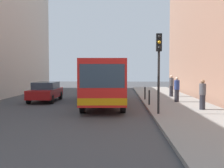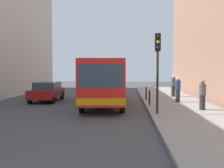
# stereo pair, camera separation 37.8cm
# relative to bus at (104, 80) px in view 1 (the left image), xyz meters

# --- Properties ---
(ground_plane) EXTENTS (80.00, 80.00, 0.00)m
(ground_plane) POSITION_rel_bus_xyz_m (-0.40, -2.50, -1.73)
(ground_plane) COLOR #424244
(sidewalk) EXTENTS (4.40, 40.00, 0.15)m
(sidewalk) POSITION_rel_bus_xyz_m (5.00, -2.50, -1.65)
(sidewalk) COLOR gray
(sidewalk) RESTS_ON ground
(bus) EXTENTS (3.06, 11.13, 3.00)m
(bus) POSITION_rel_bus_xyz_m (0.00, 0.00, 0.00)
(bus) COLOR red
(bus) RESTS_ON ground
(car_beside_bus) EXTENTS (1.91, 4.42, 1.48)m
(car_beside_bus) POSITION_rel_bus_xyz_m (-4.50, 1.46, -0.94)
(car_beside_bus) COLOR maroon
(car_beside_bus) RESTS_ON ground
(traffic_light) EXTENTS (0.28, 0.33, 4.10)m
(traffic_light) POSITION_rel_bus_xyz_m (3.15, -5.15, 1.28)
(traffic_light) COLOR black
(traffic_light) RESTS_ON sidewalk
(bollard_near) EXTENTS (0.11, 0.11, 0.95)m
(bollard_near) POSITION_rel_bus_xyz_m (3.05, -1.49, -1.10)
(bollard_near) COLOR black
(bollard_near) RESTS_ON sidewalk
(bollard_mid) EXTENTS (0.11, 0.11, 0.95)m
(bollard_mid) POSITION_rel_bus_xyz_m (3.05, 1.70, -1.10)
(bollard_mid) COLOR black
(bollard_mid) RESTS_ON sidewalk
(pedestrian_near_signal) EXTENTS (0.38, 0.38, 1.71)m
(pedestrian_near_signal) POSITION_rel_bus_xyz_m (5.85, -3.58, -0.72)
(pedestrian_near_signal) COLOR #26262D
(pedestrian_near_signal) RESTS_ON sidewalk
(pedestrian_mid_sidewalk) EXTENTS (0.38, 0.38, 1.76)m
(pedestrian_mid_sidewalk) POSITION_rel_bus_xyz_m (5.16, 0.24, -0.69)
(pedestrian_mid_sidewalk) COLOR #26262D
(pedestrian_mid_sidewalk) RESTS_ON sidewalk
(pedestrian_far_sidewalk) EXTENTS (0.38, 0.38, 1.82)m
(pedestrian_far_sidewalk) POSITION_rel_bus_xyz_m (5.49, 4.19, -0.66)
(pedestrian_far_sidewalk) COLOR #26262D
(pedestrian_far_sidewalk) RESTS_ON sidewalk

